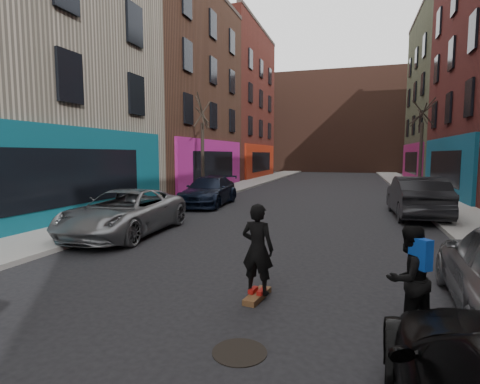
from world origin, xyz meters
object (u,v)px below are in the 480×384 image
Objects in this scene: parked_left_far at (125,212)px; tree_right_far at (422,138)px; skateboarder at (258,249)px; tree_left_far at (202,139)px; manhole at (240,352)px; parked_right_end at (417,197)px; skateboard at (257,296)px; parked_left_end at (209,191)px; pedestrian at (409,278)px.

tree_right_far is at bearing 52.88° from parked_left_far.
parked_left_far is at bearing -28.37° from skateboarder.
tree_left_far reaches higher than manhole.
parked_right_end is 10.75m from skateboarder.
skateboard is (6.87, -14.00, -3.33)m from tree_left_far.
tree_right_far reaches higher than parked_left_far.
tree_right_far is at bearing -97.44° from skateboarder.
skateboard is 0.84m from skateboarder.
parked_right_end is (-1.60, -9.99, -2.71)m from tree_right_far.
skateboarder is at bearing -39.68° from parked_left_far.
tree_left_far is at bearing -154.18° from tree_right_far.
pedestrian reaches higher than parked_left_end.
skateboarder is (6.87, -14.00, -2.49)m from tree_left_far.
manhole is (0.23, -1.79, -0.04)m from skateboard.
parked_left_end is at bearing 113.37° from manhole.
tree_right_far is 20.93m from pedestrian.
parked_left_end is at bearing -7.57° from parked_right_end.
tree_left_far reaches higher than parked_left_end.
tree_left_far is 4.38m from parked_left_end.
parked_left_far is at bearing 31.78° from parked_right_end.
tree_right_far is at bearing -100.95° from parked_right_end.
tree_right_far reaches higher than manhole.
tree_left_far is 10.58m from parked_left_far.
tree_right_far is 20.92m from skateboarder.
skateboarder is (0.00, 0.00, 0.84)m from skateboard.
skateboard is at bearing -39.68° from parked_left_far.
parked_left_end is at bearing -94.56° from pedestrian.
tree_left_far is 11.80m from parked_right_end.
parked_left_end is 6.00× the size of skateboard.
tree_left_far is 4.13× the size of skateboarder.
pedestrian is 2.59m from manhole.
tree_left_far is 9.29× the size of manhole.
tree_left_far is 4.30× the size of pedestrian.
manhole is at bearing -6.72° from pedestrian.
manhole is (5.49, -12.71, -0.69)m from parked_left_end.
skateboarder is 2.39m from pedestrian.
pedestrian is (7.60, -11.42, 0.07)m from parked_left_end.
parked_right_end is (9.20, -0.92, 0.12)m from parked_left_end.
tree_right_far reaches higher than skateboarder.
parked_left_far is (-10.80, -16.11, -2.83)m from tree_right_far.
tree_left_far is 17.37m from pedestrian.
parked_left_end is 12.13m from skateboarder.
parked_left_far is 8.78m from pedestrian.
pedestrian is (2.33, -0.50, 0.72)m from skateboard.
tree_left_far reaches higher than parked_left_far.
parked_left_far is at bearing -68.16° from pedestrian.
tree_left_far is at bearing 95.70° from parked_left_far.
tree_left_far is at bearing -55.84° from skateboarder.
tree_left_far is 0.96× the size of tree_right_far.
manhole is (7.09, -15.79, -3.37)m from tree_left_far.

